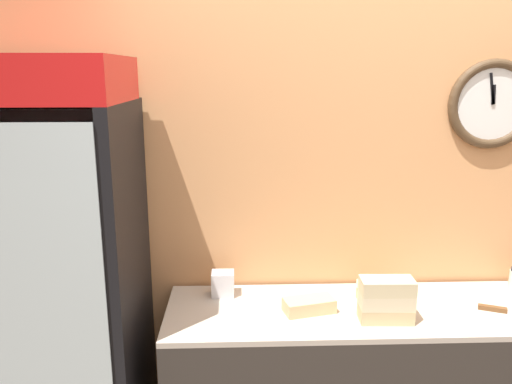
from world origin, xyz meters
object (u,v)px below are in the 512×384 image
sandwich_flat_right (379,290)px  chefs_knife (505,311)px  napkin_dispenser (223,284)px  sandwich_stack_top (386,286)px  sandwich_stack_bottom (384,314)px  beverage_cooler (54,267)px  sandwich_flat_left (309,305)px  sandwich_stack_middle (385,300)px

sandwich_flat_right → chefs_knife: (0.53, -0.20, -0.02)m
napkin_dispenser → sandwich_stack_top: bearing=-21.5°
sandwich_stack_bottom → beverage_cooler: bearing=175.3°
sandwich_stack_top → sandwich_flat_right: 0.29m
sandwich_flat_left → sandwich_stack_bottom: bearing=-16.3°
sandwich_stack_middle → beverage_cooler: bearing=175.3°
sandwich_flat_right → beverage_cooler: bearing=-175.3°
beverage_cooler → sandwich_flat_left: size_ratio=8.05×
sandwich_stack_bottom → sandwich_stack_top: (0.00, 0.00, 0.13)m
sandwich_stack_middle → sandwich_flat_left: size_ratio=0.95×
beverage_cooler → sandwich_flat_right: bearing=4.7°
beverage_cooler → sandwich_flat_left: (1.14, -0.03, -0.19)m
sandwich_flat_left → sandwich_stack_top: bearing=-16.3°
napkin_dispenser → sandwich_stack_bottom: bearing=-21.5°
sandwich_stack_bottom → sandwich_stack_middle: sandwich_stack_middle is taller
beverage_cooler → napkin_dispenser: (0.74, 0.16, -0.17)m
beverage_cooler → sandwich_stack_bottom: bearing=-4.7°
beverage_cooler → napkin_dispenser: 0.78m
sandwich_stack_top → chefs_knife: (0.58, 0.05, -0.16)m
sandwich_flat_right → napkin_dispenser: 0.77m
beverage_cooler → sandwich_stack_top: bearing=-4.7°
beverage_cooler → chefs_knife: bearing=-2.0°
sandwich_flat_right → chefs_knife: size_ratio=0.78×
sandwich_stack_middle → napkin_dispenser: sandwich_stack_middle is taller
sandwich_stack_top → sandwich_flat_left: sandwich_stack_top is taller
sandwich_flat_left → sandwich_stack_middle: bearing=-16.3°
sandwich_stack_top → sandwich_stack_bottom: bearing=0.0°
sandwich_stack_top → chefs_knife: sandwich_stack_top is taller
sandwich_stack_top → sandwich_flat_left: size_ratio=0.94×
beverage_cooler → sandwich_flat_right: (1.51, 0.13, -0.20)m
beverage_cooler → sandwich_stack_top: 1.47m
chefs_knife → beverage_cooler: bearing=178.0°
sandwich_flat_left → chefs_knife: 0.90m
beverage_cooler → chefs_knife: 2.05m
sandwich_stack_middle → sandwich_stack_top: 0.07m
napkin_dispenser → beverage_cooler: bearing=-167.7°
sandwich_stack_middle → sandwich_flat_left: 0.34m
beverage_cooler → sandwich_stack_top: size_ratio=8.52×
sandwich_stack_middle → sandwich_stack_top: size_ratio=1.00×
beverage_cooler → napkin_dispenser: beverage_cooler is taller
sandwich_stack_top → sandwich_flat_right: sandwich_stack_top is taller
chefs_knife → napkin_dispenser: bearing=169.9°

